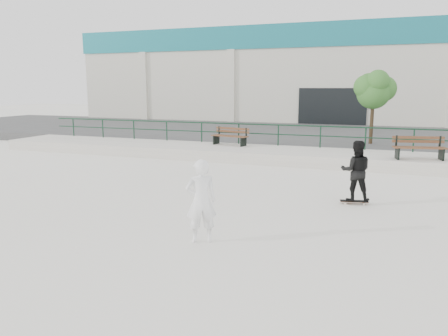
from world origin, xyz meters
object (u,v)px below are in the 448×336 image
at_px(bench_left, 230,136).
at_px(seated_skater, 201,201).
at_px(bench_right, 419,148).
at_px(skateboard, 354,201).
at_px(standing_skater, 356,171).
at_px(tree, 374,89).

bearing_deg(bench_left, seated_skater, -61.58).
distance_m(bench_right, skateboard, 6.25).
xyz_separation_m(standing_skater, seated_skater, (-2.90, -4.37, -0.05)).
bearing_deg(seated_skater, tree, -131.72).
bearing_deg(tree, bench_left, -155.67).
distance_m(bench_left, seated_skater, 12.19).
xyz_separation_m(bench_left, seated_skater, (3.45, -11.69, -0.02)).
relative_size(bench_left, bench_right, 0.95).
relative_size(tree, seated_skater, 1.98).
bearing_deg(tree, standing_skater, -90.56).
relative_size(tree, standing_skater, 2.08).
height_order(bench_right, skateboard, bench_right).
bearing_deg(bench_left, tree, 36.33).
relative_size(bench_right, skateboard, 2.54).
height_order(bench_left, standing_skater, standing_skater).
height_order(bench_right, standing_skater, standing_skater).
bearing_deg(standing_skater, bench_right, -116.43).
distance_m(bench_left, bench_right, 8.48).
xyz_separation_m(skateboard, seated_skater, (-2.90, -4.37, 0.84)).
bearing_deg(skateboard, bench_right, 58.36).
height_order(bench_right, tree, tree).
height_order(bench_left, tree, tree).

